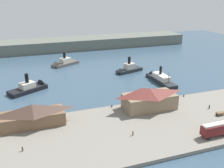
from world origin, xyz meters
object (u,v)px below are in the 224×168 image
at_px(pedestrian_by_tram, 209,107).
at_px(ferry_near_quay, 127,70).
at_px(mooring_post_center_east, 184,96).
at_px(pedestrian_near_cart, 133,133).
at_px(ferry_shed_west_terminal, 33,115).
at_px(ferry_moored_west, 62,64).
at_px(ferry_departing_north, 158,78).
at_px(ferry_approaching_east, 32,87).
at_px(street_tram, 214,129).
at_px(mooring_post_east, 112,106).
at_px(pedestrian_near_east_shed, 22,149).
at_px(ferry_shed_central_terminal, 150,99).
at_px(horse_cart, 223,112).

height_order(pedestrian_by_tram, ferry_near_quay, ferry_near_quay).
xyz_separation_m(mooring_post_center_east, ferry_near_quay, (-7.94, 43.12, 0.06)).
bearing_deg(pedestrian_near_cart, ferry_shed_west_terminal, 148.89).
distance_m(ferry_moored_west, ferry_departing_north, 60.79).
distance_m(ferry_shed_west_terminal, ferry_approaching_east, 36.57).
distance_m(ferry_moored_west, ferry_approaching_east, 41.59).
height_order(street_tram, mooring_post_east, street_tram).
bearing_deg(pedestrian_near_east_shed, mooring_post_center_east, 15.92).
xyz_separation_m(street_tram, pedestrian_by_tram, (11.95, 16.78, -1.77)).
bearing_deg(pedestrian_near_east_shed, ferry_moored_west, 73.94).
relative_size(ferry_shed_central_terminal, pedestrian_near_cart, 12.30).
bearing_deg(ferry_approaching_east, ferry_near_quay, 11.79).
height_order(ferry_departing_north, ferry_approaching_east, ferry_approaching_east).
bearing_deg(ferry_moored_west, mooring_post_center_east, -59.79).
bearing_deg(street_tram, ferry_shed_central_terminal, 111.13).
bearing_deg(pedestrian_near_east_shed, pedestrian_by_tram, 4.55).
height_order(horse_cart, pedestrian_near_east_shed, horse_cart).
distance_m(street_tram, ferry_approaching_east, 80.07).
xyz_separation_m(ferry_shed_central_terminal, horse_cart, (22.57, -13.76, -3.08)).
bearing_deg(mooring_post_center_east, ferry_approaching_east, 151.67).
bearing_deg(ferry_near_quay, pedestrian_by_tram, -79.66).
relative_size(pedestrian_near_cart, ferry_near_quay, 0.09).
distance_m(mooring_post_center_east, ferry_near_quay, 43.84).
relative_size(mooring_post_center_east, ferry_near_quay, 0.05).
xyz_separation_m(pedestrian_near_east_shed, mooring_post_east, (33.11, 18.88, -0.26)).
bearing_deg(ferry_moored_west, ferry_near_quay, -38.68).
bearing_deg(horse_cart, ferry_near_quay, 100.36).
height_order(mooring_post_east, ferry_moored_west, ferry_moored_west).
bearing_deg(ferry_shed_central_terminal, street_tram, -68.87).
bearing_deg(mooring_post_east, ferry_departing_north, 35.81).
relative_size(mooring_post_east, ferry_approaching_east, 0.05).
distance_m(ferry_shed_west_terminal, street_tram, 57.82).
height_order(mooring_post_center_east, ferry_departing_north, ferry_departing_north).
distance_m(horse_cart, pedestrian_near_cart, 36.33).
distance_m(horse_cart, pedestrian_by_tram, 6.04).
bearing_deg(ferry_shed_central_terminal, pedestrian_by_tram, -20.03).
distance_m(ferry_shed_west_terminal, pedestrian_near_cart, 33.39).
xyz_separation_m(pedestrian_by_tram, pedestrian_near_cart, (-35.16, -8.05, -0.01)).
bearing_deg(pedestrian_near_cart, street_tram, -20.61).
height_order(ferry_shed_west_terminal, ferry_approaching_east, ferry_shed_west_terminal).
bearing_deg(pedestrian_by_tram, street_tram, -125.47).
bearing_deg(street_tram, mooring_post_east, 126.71).
distance_m(ferry_shed_central_terminal, ferry_approaching_east, 55.63).
height_order(horse_cart, pedestrian_by_tram, horse_cart).
bearing_deg(ferry_near_quay, ferry_moored_west, 141.32).
relative_size(pedestrian_near_east_shed, ferry_approaching_east, 0.08).
height_order(ferry_shed_west_terminal, pedestrian_near_cart, ferry_shed_west_terminal).
bearing_deg(horse_cart, mooring_post_east, 151.40).
relative_size(pedestrian_by_tram, ferry_departing_north, 0.07).
xyz_separation_m(mooring_post_center_east, mooring_post_east, (-32.19, 0.25, 0.00)).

